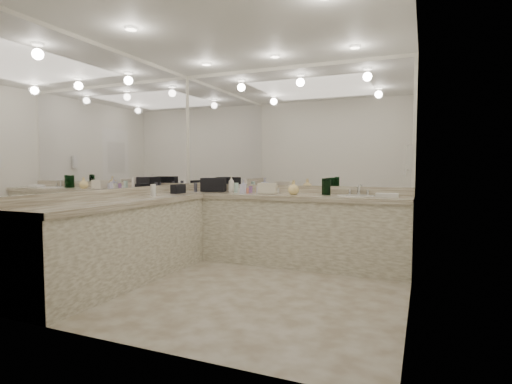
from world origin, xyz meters
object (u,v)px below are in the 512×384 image
at_px(wall_phone, 409,157).
at_px(black_toiletry_bag, 214,185).
at_px(hand_towel, 387,195).
at_px(sink, 356,197).
at_px(soap_bottle_b, 243,186).
at_px(soap_bottle_a, 231,184).
at_px(cream_cosmetic_case, 267,189).
at_px(soap_bottle_c, 294,187).

distance_m(wall_phone, black_toiletry_bag, 2.67).
bearing_deg(hand_towel, sink, 179.12).
bearing_deg(black_toiletry_bag, soap_bottle_b, -16.29).
distance_m(wall_phone, soap_bottle_a, 2.40).
distance_m(sink, wall_phone, 0.91).
bearing_deg(sink, cream_cosmetic_case, -177.66).
distance_m(hand_towel, soap_bottle_c, 1.13).
bearing_deg(wall_phone, hand_towel, 116.85).
relative_size(wall_phone, black_toiletry_bag, 0.73).
xyz_separation_m(sink, soap_bottle_c, (-0.77, -0.03, 0.10)).
distance_m(cream_cosmetic_case, hand_towel, 1.48).
bearing_deg(hand_towel, soap_bottle_c, -178.52).
bearing_deg(soap_bottle_b, soap_bottle_a, 147.54).
distance_m(cream_cosmetic_case, soap_bottle_b, 0.33).
bearing_deg(cream_cosmetic_case, soap_bottle_a, 159.29).
height_order(black_toiletry_bag, hand_towel, black_toiletry_bag).
xyz_separation_m(cream_cosmetic_case, soap_bottle_c, (0.35, 0.01, 0.02)).
relative_size(hand_towel, soap_bottle_b, 1.38).
relative_size(sink, cream_cosmetic_case, 1.87).
relative_size(black_toiletry_bag, soap_bottle_a, 1.46).
height_order(hand_towel, soap_bottle_c, soap_bottle_c).
bearing_deg(cream_cosmetic_case, black_toiletry_bag, 163.34).
height_order(hand_towel, soap_bottle_a, soap_bottle_a).
bearing_deg(soap_bottle_c, hand_towel, 1.48).
xyz_separation_m(wall_phone, soap_bottle_a, (-2.31, 0.57, -0.34)).
bearing_deg(soap_bottle_c, soap_bottle_a, 173.69).
distance_m(sink, black_toiletry_bag, 1.98).
relative_size(wall_phone, soap_bottle_c, 1.32).
relative_size(wall_phone, hand_towel, 0.94).
bearing_deg(wall_phone, black_toiletry_bag, 167.76).
bearing_deg(soap_bottle_a, hand_towel, -2.05).
xyz_separation_m(wall_phone, soap_bottle_b, (-2.05, 0.40, -0.36)).
height_order(wall_phone, soap_bottle_a, wall_phone).
bearing_deg(black_toiletry_bag, soap_bottle_a, 1.67).
bearing_deg(soap_bottle_a, soap_bottle_b, -32.46).
relative_size(black_toiletry_bag, cream_cosmetic_case, 1.40).
bearing_deg(black_toiletry_bag, soap_bottle_c, -4.50).
bearing_deg(soap_bottle_b, hand_towel, 2.86).
bearing_deg(sink, soap_bottle_c, -177.44).
xyz_separation_m(wall_phone, soap_bottle_c, (-1.38, 0.47, -0.36)).
xyz_separation_m(hand_towel, soap_bottle_c, (-1.13, -0.03, 0.07)).
bearing_deg(wall_phone, soap_bottle_a, 166.17).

